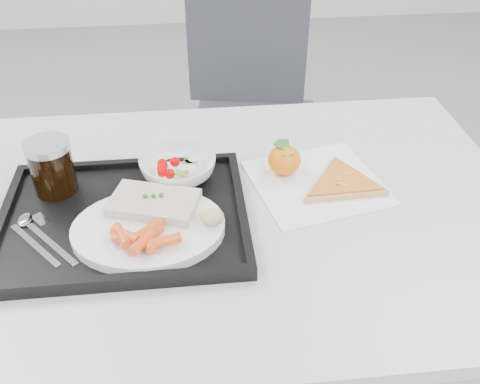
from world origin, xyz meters
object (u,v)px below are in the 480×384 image
tray (124,218)px  chair (251,97)px  salad_bowl (178,168)px  cola_glass (52,166)px  dinner_plate (149,229)px  pizza_slice (342,183)px  table (219,232)px  tangerine (284,160)px

tray → chair: bearing=68.7°
tray → salad_bowl: size_ratio=2.96×
tray → cola_glass: bearing=144.3°
chair → salad_bowl: size_ratio=6.11×
tray → salad_bowl: (0.10, 0.11, 0.03)m
chair → dinner_plate: size_ratio=3.44×
dinner_plate → pizza_slice: 0.40m
pizza_slice → table: bearing=-172.4°
pizza_slice → salad_bowl: bearing=171.7°
pizza_slice → dinner_plate: bearing=-163.0°
chair → dinner_plate: chair is taller
table → pizza_slice: size_ratio=4.27×
salad_bowl → pizza_slice: (0.33, -0.05, -0.03)m
salad_bowl → cola_glass: size_ratio=1.41×
tangerine → pizza_slice: bearing=-28.0°
tray → cola_glass: 0.18m
dinner_plate → cola_glass: 0.24m
cola_glass → tangerine: bearing=3.2°
table → salad_bowl: size_ratio=7.89×
tray → pizza_slice: 0.43m
dinner_plate → table: bearing=32.9°
table → tangerine: tangerine is taller
tray → tangerine: size_ratio=5.06×
tray → tangerine: 0.34m
dinner_plate → tangerine: size_ratio=3.04×
tray → pizza_slice: bearing=8.5°
dinner_plate → tangerine: (0.27, 0.17, 0.01)m
tray → pizza_slice: size_ratio=1.60×
table → tray: 0.19m
dinner_plate → salad_bowl: salad_bowl is taller
tangerine → pizza_slice: size_ratio=0.32×
chair → pizza_slice: bearing=-84.5°
pizza_slice → chair: bearing=95.5°
tangerine → pizza_slice: (0.11, -0.06, -0.02)m
table → dinner_plate: 0.18m
cola_glass → chair: bearing=58.8°
salad_bowl → cola_glass: 0.24m
table → salad_bowl: 0.15m
dinner_plate → pizza_slice: size_ratio=0.96×
tangerine → tray: bearing=-159.0°
chair → salad_bowl: (-0.25, -0.79, 0.25)m
salad_bowl → tray: bearing=-132.4°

